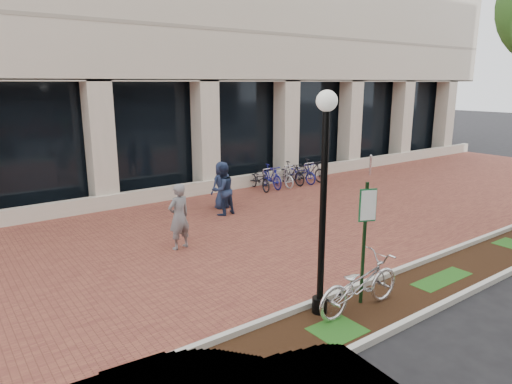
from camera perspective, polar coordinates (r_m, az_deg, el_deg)
ground at (r=12.92m, az=-2.82°, el=-5.11°), size 120.00×120.00×0.00m
brick_plaza at (r=12.92m, az=-2.82°, el=-5.09°), size 40.00×9.00×0.01m
planting_strip at (r=9.33m, az=15.81°, el=-13.26°), size 40.00×1.50×0.01m
curb_plaza_side at (r=9.73m, az=12.30°, el=-11.53°), size 40.00×0.12×0.12m
curb_street_side at (r=8.93m, az=19.73°, el=-14.45°), size 40.00×0.12×0.12m
parking_sign at (r=8.66m, az=13.51°, el=-4.39°), size 0.34×0.07×2.39m
lamppost at (r=7.95m, az=8.44°, el=-0.10°), size 0.36×0.36×4.02m
locked_bicycle at (r=8.75m, az=12.82°, el=-11.15°), size 2.01×0.72×1.05m
pedestrian_left at (r=11.62m, az=-9.61°, el=-3.06°), size 0.69×0.52×1.70m
pedestrian_mid at (r=14.46m, az=-4.16°, el=0.27°), size 0.85×0.69×1.64m
pedestrian_right at (r=15.23m, az=-4.24°, el=0.86°), size 0.79×0.53×1.59m
bollard at (r=21.47m, az=14.11°, el=3.35°), size 0.12×0.12×0.94m
bike_rack_cluster at (r=18.71m, az=3.80°, el=2.17°), size 3.46×1.70×0.95m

